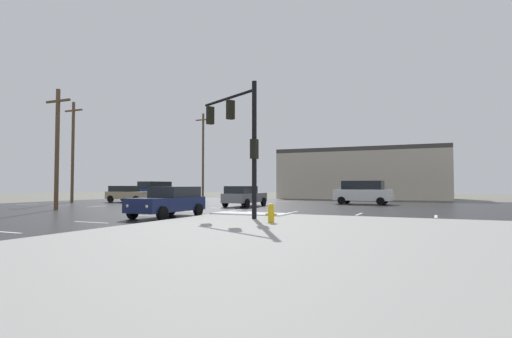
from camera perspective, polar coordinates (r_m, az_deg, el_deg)
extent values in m
plane|color=slate|center=(27.30, -6.83, -5.81)|extent=(120.00, 120.00, 0.00)
cube|color=#232326|center=(27.29, -6.83, -5.79)|extent=(44.00, 44.00, 0.02)
cube|color=#9E9E99|center=(11.62, 13.96, -10.22)|extent=(18.00, 18.00, 0.14)
cube|color=white|center=(21.40, -0.87, -6.35)|extent=(4.00, 1.60, 0.06)
cube|color=silver|center=(16.97, -32.33, -7.56)|extent=(2.00, 0.15, 0.01)
cube|color=silver|center=(19.46, -22.37, -7.02)|extent=(2.00, 0.15, 0.01)
cube|color=silver|center=(22.39, -14.86, -6.47)|extent=(2.00, 0.15, 0.01)
cube|color=silver|center=(25.61, -9.16, -5.98)|extent=(2.00, 0.15, 0.01)
cube|color=silver|center=(29.02, -4.78, -5.56)|extent=(2.00, 0.15, 0.01)
cube|color=silver|center=(32.57, -1.34, -5.21)|extent=(2.00, 0.15, 0.01)
cube|color=silver|center=(36.21, 1.41, -4.91)|extent=(2.00, 0.15, 0.01)
cube|color=silver|center=(39.92, 3.65, -4.66)|extent=(2.00, 0.15, 0.01)
cube|color=silver|center=(43.69, 5.51, -4.45)|extent=(2.00, 0.15, 0.01)
cube|color=silver|center=(39.70, -29.73, -4.38)|extent=(0.15, 2.00, 0.01)
cube|color=silver|center=(36.54, -26.04, -4.66)|extent=(0.15, 2.00, 0.01)
cube|color=silver|center=(33.57, -21.66, -4.96)|extent=(0.15, 2.00, 0.01)
cube|color=silver|center=(30.82, -16.46, -5.28)|extent=(0.15, 2.00, 0.01)
cube|color=silver|center=(28.38, -10.31, -5.61)|extent=(0.15, 2.00, 0.01)
cube|color=silver|center=(26.32, -3.09, -5.90)|extent=(0.15, 2.00, 0.01)
cube|color=silver|center=(24.74, 5.22, -6.13)|extent=(0.15, 2.00, 0.01)
cube|color=silver|center=(23.73, 14.43, -6.23)|extent=(0.15, 2.00, 0.01)
cube|color=silver|center=(23.38, 24.19, -6.17)|extent=(0.15, 2.00, 0.01)
cube|color=silver|center=(22.09, -4.42, -6.60)|extent=(0.45, 7.00, 0.01)
cylinder|color=black|center=(18.44, -0.25, 2.78)|extent=(0.22, 0.22, 6.35)
cylinder|color=black|center=(20.72, -3.99, 9.99)|extent=(4.02, 2.35, 0.14)
cube|color=black|center=(20.41, -3.65, 8.39)|extent=(0.42, 0.45, 0.95)
sphere|color=yellow|center=(20.60, -3.89, 9.10)|extent=(0.20, 0.20, 0.20)
cube|color=black|center=(22.13, -6.52, 7.56)|extent=(0.42, 0.45, 0.95)
sphere|color=yellow|center=(22.32, -6.72, 8.22)|extent=(0.20, 0.20, 0.20)
cube|color=black|center=(18.45, -0.25, 2.86)|extent=(0.28, 0.36, 0.90)
cylinder|color=gold|center=(16.62, 2.16, -6.59)|extent=(0.26, 0.26, 0.60)
sphere|color=gold|center=(16.60, 2.16, -5.31)|extent=(0.25, 0.25, 0.25)
cylinder|color=gold|center=(16.69, 1.58, -6.47)|extent=(0.12, 0.11, 0.11)
cylinder|color=gold|center=(16.55, 2.74, -6.50)|extent=(0.12, 0.11, 0.11)
cube|color=#BCB29E|center=(52.11, 14.95, -0.93)|extent=(20.22, 8.00, 5.69)
cube|color=#3F3D3A|center=(52.27, 14.91, 2.46)|extent=(20.22, 8.00, 0.50)
cube|color=white|center=(36.05, 14.95, -3.57)|extent=(4.87, 2.13, 0.95)
cube|color=black|center=(36.04, 14.93, -2.22)|extent=(3.43, 1.92, 0.75)
cylinder|color=black|center=(36.74, 17.76, -4.26)|extent=(0.67, 0.25, 0.66)
cylinder|color=black|center=(34.81, 17.27, -4.38)|extent=(0.67, 0.25, 0.66)
cylinder|color=black|center=(37.38, 12.80, -4.27)|extent=(0.67, 0.25, 0.66)
cylinder|color=black|center=(35.49, 12.05, -4.39)|extent=(0.67, 0.25, 0.66)
sphere|color=white|center=(36.27, 18.79, -3.52)|extent=(0.18, 0.18, 0.18)
sphere|color=white|center=(35.04, 18.51, -3.57)|extent=(0.18, 0.18, 0.18)
cube|color=#141E47|center=(21.19, -12.52, -4.90)|extent=(1.84, 4.52, 0.70)
cube|color=black|center=(21.71, -11.43, -3.19)|extent=(1.68, 2.49, 0.55)
cylinder|color=black|center=(19.46, -13.17, -6.16)|extent=(0.23, 0.66, 0.66)
cylinder|color=black|center=(20.61, -17.13, -5.90)|extent=(0.23, 0.66, 0.66)
cylinder|color=black|center=(21.94, -8.21, -5.75)|extent=(0.23, 0.66, 0.66)
cylinder|color=black|center=(22.97, -11.99, -5.57)|extent=(0.23, 0.66, 0.66)
sphere|color=white|center=(19.12, -15.17, -5.16)|extent=(0.18, 0.18, 0.18)
sphere|color=white|center=(19.88, -17.72, -5.02)|extent=(0.18, 0.18, 0.18)
cube|color=tan|center=(40.59, -17.51, -3.57)|extent=(4.53, 1.88, 0.70)
cube|color=black|center=(41.02, -18.22, -2.67)|extent=(2.50, 1.70, 0.55)
cylinder|color=black|center=(40.32, -15.03, -4.10)|extent=(0.66, 0.23, 0.66)
cylinder|color=black|center=(38.92, -16.68, -4.15)|extent=(0.66, 0.23, 0.66)
cylinder|color=black|center=(42.28, -18.29, -3.98)|extent=(0.66, 0.23, 0.66)
cylinder|color=black|center=(40.96, -19.97, -4.01)|extent=(0.66, 0.23, 0.66)
sphere|color=white|center=(39.64, -14.56, -3.63)|extent=(0.18, 0.18, 0.18)
sphere|color=white|center=(38.74, -15.60, -3.66)|extent=(0.18, 0.18, 0.18)
cube|color=navy|center=(44.14, -14.18, -3.33)|extent=(2.22, 4.90, 0.95)
cube|color=black|center=(44.14, -14.17, -2.23)|extent=(1.98, 3.46, 0.75)
cylinder|color=black|center=(46.02, -13.74, -3.88)|extent=(0.26, 0.67, 0.66)
cylinder|color=black|center=(44.76, -11.86, -3.94)|extent=(0.26, 0.67, 0.66)
cylinder|color=black|center=(43.63, -16.58, -3.94)|extent=(0.26, 0.67, 0.66)
cylinder|color=black|center=(42.29, -14.68, -4.02)|extent=(0.26, 0.67, 0.66)
sphere|color=white|center=(46.32, -12.82, -3.29)|extent=(0.18, 0.18, 0.18)
sphere|color=white|center=(45.53, -11.62, -3.32)|extent=(0.18, 0.18, 0.18)
cube|color=slate|center=(31.31, -1.57, -4.09)|extent=(1.83, 4.51, 0.70)
cube|color=black|center=(30.69, -2.13, -2.96)|extent=(1.67, 2.49, 0.55)
cylinder|color=black|center=(33.09, -1.79, -4.60)|extent=(0.23, 0.66, 0.66)
cylinder|color=black|center=(32.33, 1.07, -4.65)|extent=(0.23, 0.66, 0.66)
cylinder|color=black|center=(30.39, -4.38, -4.80)|extent=(0.23, 0.66, 0.66)
cylinder|color=black|center=(29.55, -1.32, -4.87)|extent=(0.23, 0.66, 0.66)
sphere|color=white|center=(33.54, -0.78, -3.97)|extent=(0.18, 0.18, 0.18)
sphere|color=white|center=(33.06, 1.02, -3.99)|extent=(0.18, 0.18, 0.18)
cylinder|color=brown|center=(30.12, -26.42, 2.52)|extent=(0.28, 0.28, 8.16)
cube|color=brown|center=(30.55, -26.31, 8.66)|extent=(2.20, 0.14, 0.14)
cylinder|color=brown|center=(41.81, -24.59, 2.18)|extent=(0.28, 0.28, 9.58)
cube|color=brown|center=(42.29, -24.50, 7.58)|extent=(2.20, 0.14, 0.14)
cylinder|color=brown|center=(51.97, -7.53, 1.89)|extent=(0.28, 0.28, 10.89)
cube|color=brown|center=(52.51, -7.51, 6.95)|extent=(2.20, 0.14, 0.14)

